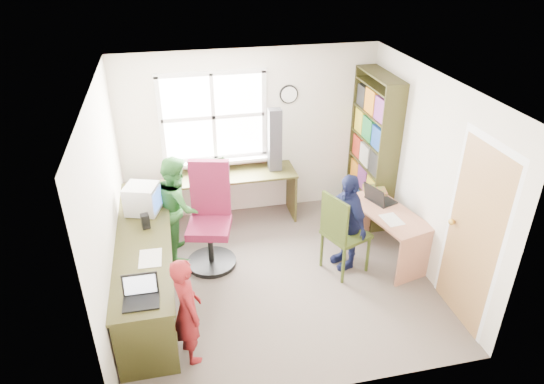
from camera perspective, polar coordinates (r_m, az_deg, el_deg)
The scene contains 19 objects.
room at distance 5.44m, azimuth 0.46°, elevation 0.80°, with size 3.64×3.44×2.44m.
l_desk at distance 5.43m, azimuth -12.54°, elevation -9.61°, with size 2.38×2.95×0.75m.
right_desk at distance 6.26m, azimuth 13.28°, elevation -3.69°, with size 0.80×1.26×0.67m.
bookshelf at distance 6.95m, azimuth 11.76°, elevation 4.68°, with size 0.30×1.02×2.10m.
swivel_chair at distance 6.02m, azimuth -7.27°, elevation -3.51°, with size 0.75×0.75×1.33m.
wooden_chair at distance 5.84m, azimuth 8.17°, elevation -4.58°, with size 0.61×0.61×1.08m.
crt_monitor at distance 5.94m, azimuth -15.00°, elevation -0.81°, with size 0.45×0.43×0.36m.
laptop_left at distance 4.69m, azimuth -15.18°, elevation -11.59°, with size 0.33×0.28×0.23m.
laptop_right at distance 6.33m, azimuth 12.39°, elevation -0.66°, with size 0.40×0.43×0.24m.
speaker_a at distance 5.68m, azimuth -14.67°, elevation -3.33°, with size 0.11×0.11×0.18m.
speaker_b at distance 6.20m, azimuth -14.93°, elevation -0.52°, with size 0.10×0.10×0.16m.
cd_tower at distance 6.69m, azimuth 0.33°, elevation 6.14°, with size 0.18×0.16×0.89m.
game_box at distance 6.55m, azimuth 11.99°, elevation 0.18°, with size 0.33×0.33×0.06m.
paper_a at distance 5.21m, azimuth -14.12°, elevation -7.55°, with size 0.24×0.33×0.00m.
paper_b at distance 6.01m, azimuth 13.92°, elevation -3.17°, with size 0.24×0.31×0.00m.
potted_plant at distance 6.71m, azimuth -6.19°, elevation 3.20°, with size 0.15×0.12×0.28m, color #296832.
person_red at distance 4.78m, azimuth -9.93°, elevation -13.51°, with size 0.42×0.28×1.16m, color maroon.
person_green at distance 6.19m, azimuth -11.01°, elevation -1.71°, with size 0.66×0.52×1.36m, color #2F732E.
person_navy at distance 5.95m, azimuth 8.83°, elevation -3.42°, with size 0.74×0.31×1.26m, color #121739.
Camera 1 is at (-1.06, -4.59, 3.76)m, focal length 32.00 mm.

